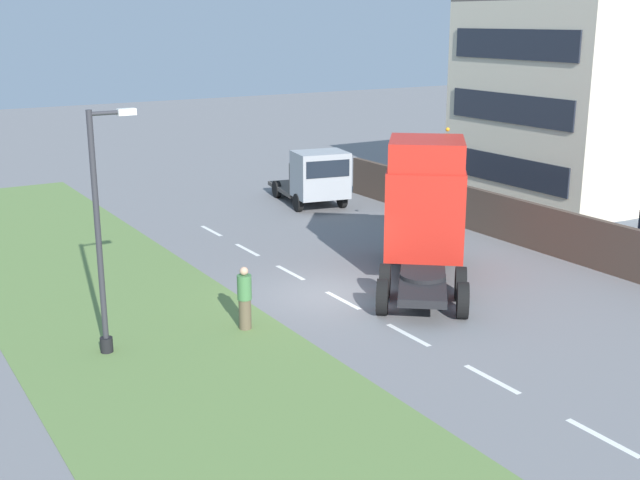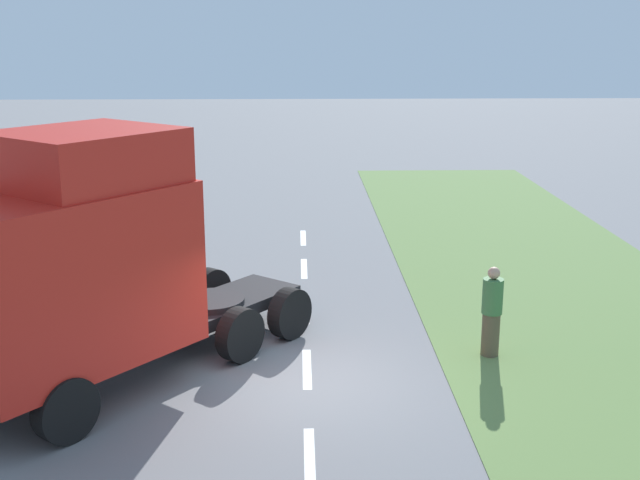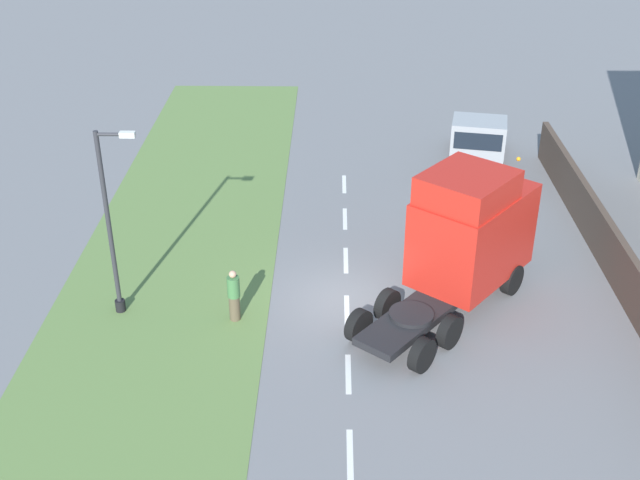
{
  "view_description": "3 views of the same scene",
  "coord_description": "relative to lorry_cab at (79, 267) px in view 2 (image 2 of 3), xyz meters",
  "views": [
    {
      "loc": [
        -12.46,
        -19.68,
        8.16
      ],
      "look_at": [
        -0.74,
        -0.6,
        1.97
      ],
      "focal_mm": 45.0,
      "sensor_mm": 36.0,
      "label": 1
    },
    {
      "loc": [
        0.14,
        13.01,
        6.07
      ],
      "look_at": [
        -0.24,
        -0.75,
        2.45
      ],
      "focal_mm": 45.0,
      "sensor_mm": 36.0,
      "label": 2
    },
    {
      "loc": [
        -0.49,
        -22.02,
        14.35
      ],
      "look_at": [
        -0.85,
        -1.17,
        2.84
      ],
      "focal_mm": 45.0,
      "sensor_mm": 36.0,
      "label": 3
    }
  ],
  "objects": [
    {
      "name": "lane_markings",
      "position": [
        -3.78,
        -0.92,
        -2.27
      ],
      "size": [
        0.16,
        21.0,
        0.0
      ],
      "color": "white",
      "rests_on": "ground"
    },
    {
      "name": "lorry_cab",
      "position": [
        0.0,
        0.0,
        0.0
      ],
      "size": [
        6.32,
        6.98,
        4.65
      ],
      "rotation": [
        0.0,
        0.0,
        -0.68
      ],
      "color": "black",
      "rests_on": "ground"
    },
    {
      "name": "pedestrian",
      "position": [
        -7.29,
        -1.45,
        -1.4
      ],
      "size": [
        0.39,
        0.39,
        1.77
      ],
      "color": "brown",
      "rests_on": "ground"
    },
    {
      "name": "ground_plane",
      "position": [
        -3.78,
        -0.22,
        -2.27
      ],
      "size": [
        120.0,
        120.0,
        0.0
      ],
      "primitive_type": "plane",
      "color": "slate",
      "rests_on": "ground"
    }
  ]
}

